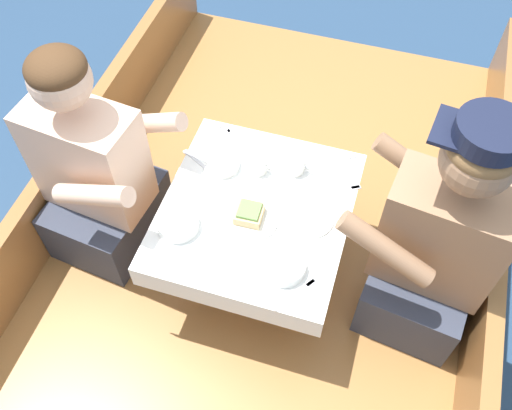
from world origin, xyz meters
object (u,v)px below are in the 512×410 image
object	(u,v)px
person_starboard	(435,245)
coffee_cup_starboard	(259,166)
sandwich	(249,213)
person_port	(96,174)
coffee_cup_port	(295,164)

from	to	relation	value
person_starboard	coffee_cup_starboard	xyz separation A→B (m)	(-0.68, 0.14, 0.03)
coffee_cup_starboard	sandwich	bearing A→B (deg)	-81.74
person_starboard	sandwich	bearing A→B (deg)	14.65
person_starboard	coffee_cup_starboard	distance (m)	0.69
person_port	coffee_cup_starboard	distance (m)	0.62
sandwich	coffee_cup_port	xyz separation A→B (m)	(0.10, 0.26, 0.00)
sandwich	person_port	bearing A→B (deg)	176.61
person_port	sandwich	world-z (taller)	person_port
sandwich	coffee_cup_starboard	bearing A→B (deg)	98.26
person_port	sandwich	bearing A→B (deg)	3.08
person_starboard	coffee_cup_port	bearing A→B (deg)	-10.93
person_starboard	sandwich	size ratio (longest dim) A/B	10.30
person_starboard	coffee_cup_starboard	size ratio (longest dim) A/B	11.06
person_starboard	coffee_cup_starboard	bearing A→B (deg)	-3.98
coffee_cup_starboard	coffee_cup_port	bearing A→B (deg)	19.54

